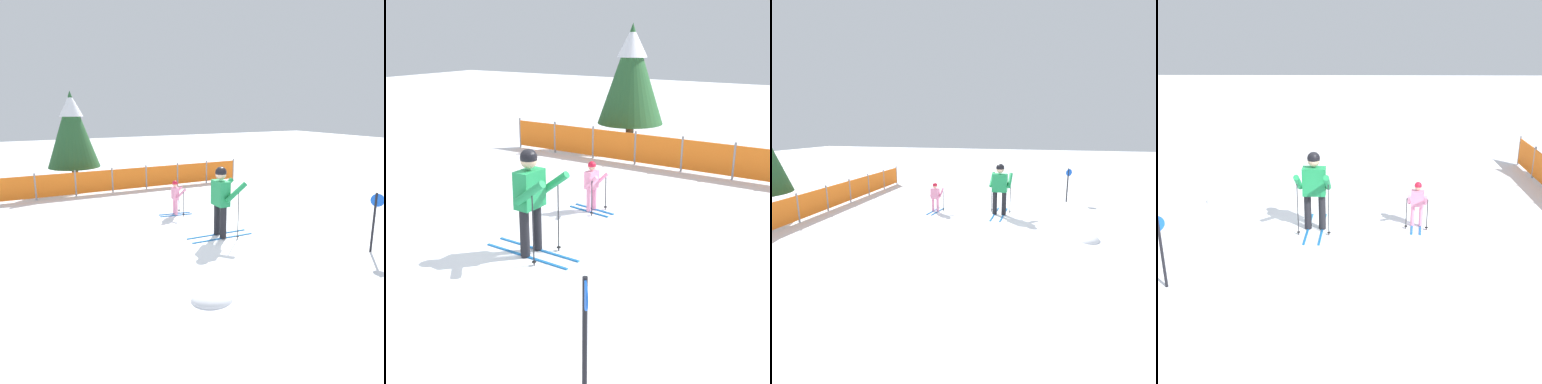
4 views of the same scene
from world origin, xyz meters
TOP-DOWN VIEW (x-y plane):
  - ground_plane at (0.00, 0.00)m, footprint 60.00×60.00m
  - skier_adult at (0.28, 0.09)m, footprint 1.63×0.74m
  - skier_child at (0.09, 2.29)m, footprint 0.98×0.51m
  - safety_fence at (-0.10, 6.00)m, footprint 9.23×0.10m
  - conifer_far at (-1.77, 7.71)m, footprint 1.98×1.98m
  - trail_marker at (2.67, -2.24)m, footprint 0.19×0.23m

SIDE VIEW (x-z plane):
  - ground_plane at x=0.00m, z-range 0.00..0.00m
  - safety_fence at x=-0.10m, z-range 0.00..0.92m
  - skier_child at x=0.09m, z-range 0.08..1.10m
  - trail_marker at x=2.67m, z-range 0.16..1.48m
  - skier_adult at x=0.28m, z-range 0.17..1.89m
  - conifer_far at x=-1.77m, z-range 0.43..4.11m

